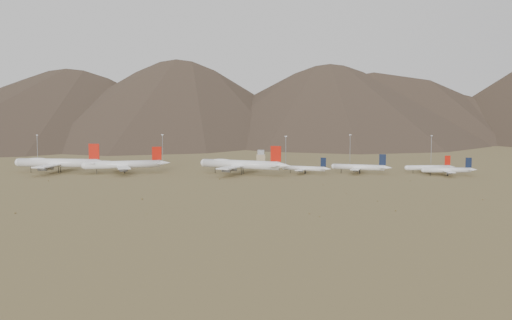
{
  "coord_description": "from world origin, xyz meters",
  "views": [
    {
      "loc": [
        46.93,
        -397.45,
        47.23
      ],
      "look_at": [
        29.23,
        30.0,
        10.53
      ],
      "focal_mm": 40.0,
      "sensor_mm": 36.0,
      "label": 1
    }
  ],
  "objects_px": {
    "narrowbody_b": "(360,167)",
    "widebody_west": "(58,163)",
    "narrowbody_a": "(306,168)",
    "control_tower": "(261,157)",
    "widebody_east": "(241,164)",
    "widebody_centre": "(123,164)"
  },
  "relations": [
    {
      "from": "narrowbody_a",
      "to": "control_tower",
      "type": "distance_m",
      "value": 95.08
    },
    {
      "from": "widebody_east",
      "to": "narrowbody_b",
      "type": "relative_size",
      "value": 1.57
    },
    {
      "from": "narrowbody_b",
      "to": "control_tower",
      "type": "xyz_separation_m",
      "value": [
        -78.22,
        85.09,
        0.38
      ]
    },
    {
      "from": "widebody_west",
      "to": "control_tower",
      "type": "height_order",
      "value": "widebody_west"
    },
    {
      "from": "widebody_west",
      "to": "widebody_east",
      "type": "xyz_separation_m",
      "value": [
        141.02,
        -4.82,
        -0.2
      ]
    },
    {
      "from": "widebody_centre",
      "to": "narrowbody_b",
      "type": "xyz_separation_m",
      "value": [
        180.09,
        5.07,
        -1.91
      ]
    },
    {
      "from": "widebody_west",
      "to": "widebody_centre",
      "type": "bearing_deg",
      "value": 2.73
    },
    {
      "from": "widebody_centre",
      "to": "widebody_east",
      "type": "xyz_separation_m",
      "value": [
        90.01,
        -3.33,
        0.74
      ]
    },
    {
      "from": "widebody_east",
      "to": "control_tower",
      "type": "distance_m",
      "value": 94.27
    },
    {
      "from": "widebody_centre",
      "to": "widebody_east",
      "type": "height_order",
      "value": "widebody_east"
    },
    {
      "from": "widebody_east",
      "to": "narrowbody_b",
      "type": "xyz_separation_m",
      "value": [
        90.08,
        8.4,
        -2.65
      ]
    },
    {
      "from": "narrowbody_b",
      "to": "widebody_west",
      "type": "bearing_deg",
      "value": -162.44
    },
    {
      "from": "widebody_west",
      "to": "control_tower",
      "type": "xyz_separation_m",
      "value": [
        152.88,
        88.67,
        -2.47
      ]
    },
    {
      "from": "control_tower",
      "to": "narrowbody_b",
      "type": "bearing_deg",
      "value": -47.41
    },
    {
      "from": "widebody_east",
      "to": "control_tower",
      "type": "relative_size",
      "value": 5.85
    },
    {
      "from": "control_tower",
      "to": "narrowbody_a",
      "type": "bearing_deg",
      "value": -67.3
    },
    {
      "from": "widebody_west",
      "to": "widebody_east",
      "type": "height_order",
      "value": "widebody_west"
    },
    {
      "from": "widebody_centre",
      "to": "narrowbody_a",
      "type": "xyz_separation_m",
      "value": [
        138.57,
        2.45,
        -2.72
      ]
    },
    {
      "from": "narrowbody_b",
      "to": "widebody_centre",
      "type": "bearing_deg",
      "value": -161.71
    },
    {
      "from": "widebody_west",
      "to": "narrowbody_b",
      "type": "bearing_deg",
      "value": 5.3
    },
    {
      "from": "widebody_east",
      "to": "widebody_centre",
      "type": "bearing_deg",
      "value": -160.78
    },
    {
      "from": "widebody_east",
      "to": "widebody_west",
      "type": "bearing_deg",
      "value": -160.62
    }
  ]
}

